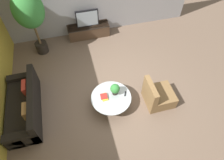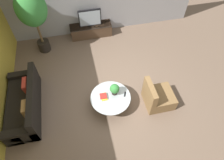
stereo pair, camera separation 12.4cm
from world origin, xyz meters
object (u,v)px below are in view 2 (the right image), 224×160
media_console (91,30)px  potted_plant_tabletop (115,89)px  armchair_wicker (157,97)px  television (90,18)px  couch_by_wall (25,104)px  coffee_table (111,99)px  potted_palm_tall (32,11)px

media_console → potted_plant_tabletop: bearing=-86.5°
armchair_wicker → potted_plant_tabletop: size_ratio=2.39×
television → couch_by_wall: television is taller
couch_by_wall → potted_plant_tabletop: 2.55m
couch_by_wall → coffee_table: bearing=81.1°
media_console → coffee_table: (0.05, -3.27, 0.02)m
couch_by_wall → potted_plant_tabletop: couch_by_wall is taller
media_console → potted_palm_tall: bearing=-166.2°
media_console → couch_by_wall: 3.72m
coffee_table → couch_by_wall: size_ratio=0.54×
armchair_wicker → potted_plant_tabletop: armchair_wicker is taller
coffee_table → armchair_wicker: 1.36m
television → coffee_table: size_ratio=0.72×
coffee_table → potted_plant_tabletop: bearing=36.8°
armchair_wicker → potted_plant_tabletop: (-1.20, 0.33, 0.31)m
media_console → television: size_ratio=1.91×
television → potted_plant_tabletop: bearing=-86.5°
media_console → television: (-0.00, -0.00, 0.54)m
couch_by_wall → armchair_wicker: 3.77m
media_console → couch_by_wall: (-2.33, -2.90, 0.04)m
coffee_table → couch_by_wall: 2.41m
coffee_table → couch_by_wall: couch_by_wall is taller
couch_by_wall → armchair_wicker: (3.72, -0.60, -0.01)m
couch_by_wall → media_console: bearing=141.2°
television → coffee_table: bearing=-89.1°
television → potted_palm_tall: size_ratio=0.36×
media_console → armchair_wicker: 3.76m
potted_palm_tall → couch_by_wall: bearing=-102.3°
television → potted_plant_tabletop: 3.17m
television → armchair_wicker: (1.39, -3.49, -0.52)m
coffee_table → potted_plant_tabletop: potted_plant_tabletop is taller
armchair_wicker → potted_plant_tabletop: bearing=74.7°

